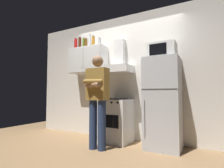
# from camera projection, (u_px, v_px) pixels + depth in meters

# --- Properties ---
(ground_plane) EXTENTS (7.00, 7.00, 0.00)m
(ground_plane) POSITION_uv_depth(u_px,v_px,m) (112.00, 145.00, 3.29)
(ground_plane) COLOR olive
(back_wall_tiled) EXTENTS (4.80, 0.10, 2.70)m
(back_wall_tiled) POSITION_uv_depth(u_px,v_px,m) (125.00, 76.00, 3.90)
(back_wall_tiled) COLOR silver
(back_wall_tiled) RESTS_ON ground_plane
(upper_cabinet) EXTENTS (0.90, 0.37, 0.60)m
(upper_cabinet) POSITION_uv_depth(u_px,v_px,m) (88.00, 60.00, 4.13)
(upper_cabinet) COLOR silver
(stove_oven) EXTENTS (0.60, 0.62, 0.87)m
(stove_oven) POSITION_uv_depth(u_px,v_px,m) (116.00, 120.00, 3.56)
(stove_oven) COLOR silver
(stove_oven) RESTS_ON ground_plane
(range_hood) EXTENTS (0.60, 0.44, 0.75)m
(range_hood) POSITION_uv_depth(u_px,v_px,m) (118.00, 64.00, 3.74)
(range_hood) COLOR white
(refrigerator) EXTENTS (0.60, 0.62, 1.60)m
(refrigerator) POSITION_uv_depth(u_px,v_px,m) (163.00, 103.00, 3.13)
(refrigerator) COLOR silver
(refrigerator) RESTS_ON ground_plane
(microwave) EXTENTS (0.48, 0.37, 0.28)m
(microwave) POSITION_uv_depth(u_px,v_px,m) (162.00, 51.00, 3.20)
(microwave) COLOR silver
(microwave) RESTS_ON refrigerator
(person_standing) EXTENTS (0.38, 0.33, 1.64)m
(person_standing) POSITION_uv_depth(u_px,v_px,m) (97.00, 97.00, 3.08)
(person_standing) COLOR navy
(person_standing) RESTS_ON ground_plane
(bottle_rum_dark) EXTENTS (0.07, 0.07, 0.30)m
(bottle_rum_dark) POSITION_uv_depth(u_px,v_px,m) (80.00, 43.00, 4.27)
(bottle_rum_dark) COLOR #47230F
(bottle_rum_dark) RESTS_ON upper_cabinet
(bottle_canister_steel) EXTENTS (0.08, 0.08, 0.21)m
(bottle_canister_steel) POSITION_uv_depth(u_px,v_px,m) (99.00, 42.00, 4.04)
(bottle_canister_steel) COLOR #B2B5BA
(bottle_canister_steel) RESTS_ON upper_cabinet
(bottle_soda_red) EXTENTS (0.08, 0.08, 0.29)m
(bottle_soda_red) POSITION_uv_depth(u_px,v_px,m) (76.00, 44.00, 4.31)
(bottle_soda_red) COLOR red
(bottle_soda_red) RESTS_ON upper_cabinet
(bottle_liquor_amber) EXTENTS (0.07, 0.07, 0.27)m
(bottle_liquor_amber) POSITION_uv_depth(u_px,v_px,m) (93.00, 42.00, 4.09)
(bottle_liquor_amber) COLOR #B7721E
(bottle_liquor_amber) RESTS_ON upper_cabinet
(bottle_vodka_clear) EXTENTS (0.07, 0.07, 0.32)m
(bottle_vodka_clear) POSITION_uv_depth(u_px,v_px,m) (90.00, 42.00, 4.17)
(bottle_vodka_clear) COLOR silver
(bottle_vodka_clear) RESTS_ON upper_cabinet
(bottle_beer_brown) EXTENTS (0.07, 0.07, 0.25)m
(bottle_beer_brown) POSITION_uv_depth(u_px,v_px,m) (86.00, 43.00, 4.18)
(bottle_beer_brown) COLOR brown
(bottle_beer_brown) RESTS_ON upper_cabinet
(bottle_olive_oil) EXTENTS (0.06, 0.06, 0.27)m
(bottle_olive_oil) POSITION_uv_depth(u_px,v_px,m) (84.00, 44.00, 4.24)
(bottle_olive_oil) COLOR #4C6B19
(bottle_olive_oil) RESTS_ON upper_cabinet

